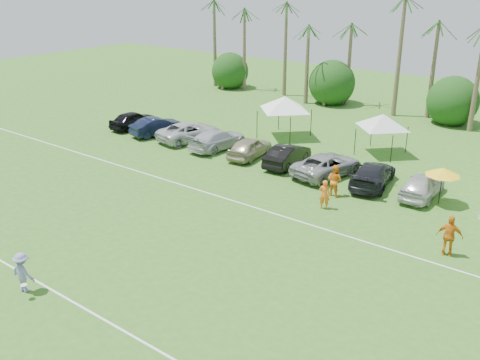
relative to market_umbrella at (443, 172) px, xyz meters
The scene contains 26 objects.
field_lines 17.07m from the market_umbrella, 130.60° to the right, with size 80.00×12.10×0.01m.
palm_tree_0 37.62m from the market_umbrella, 152.60° to the left, with size 2.40×2.40×8.90m.
palm_tree_1 33.46m from the market_umbrella, 148.58° to the left, with size 2.40×2.40×9.90m.
palm_tree_2 29.60m from the market_umbrella, 143.37° to the left, with size 2.40×2.40×10.90m.
palm_tree_4 23.44m from the market_umbrella, 131.28° to the left, with size 2.40×2.40×8.90m.
palm_tree_5 21.35m from the market_umbrella, 122.79° to the left, with size 2.40×2.40×9.90m.
palm_tree_6 19.88m from the market_umbrella, 112.33° to the left, with size 2.40×2.40×10.90m.
bush_tree_0 35.08m from the market_umbrella, 148.89° to the left, with size 4.00×4.00×4.00m.
bush_tree_1 24.88m from the market_umbrella, 133.22° to the left, with size 4.00×4.00×4.00m.
bush_tree_2 18.81m from the market_umbrella, 105.52° to the left, with size 4.00×4.00×4.00m.
sideline_player_a 6.83m from the market_umbrella, 137.10° to the right, with size 0.62×0.41×1.71m, color orange.
sideline_player_b 6.05m from the market_umbrella, 154.82° to the right, with size 0.93×0.72×1.91m, color orange.
sideline_player_c 6.27m from the market_umbrella, 68.19° to the right, with size 1.18×0.49×2.01m, color orange.
canopy_tent_left 15.56m from the market_umbrella, 158.11° to the left, with size 4.78×4.78×3.88m.
canopy_tent_right 9.20m from the market_umbrella, 134.83° to the left, with size 4.29×4.29×3.48m.
market_umbrella is the anchor object (origin of this frame).
frisbee_player 22.34m from the market_umbrella, 118.71° to the right, with size 1.26×0.87×1.78m.
parked_car_0 26.01m from the market_umbrella, behind, with size 1.74×4.31×1.47m, color black.
parked_car_1 22.91m from the market_umbrella, behind, with size 1.56×4.46×1.47m, color black.
parked_car_2 19.82m from the market_umbrella, behind, with size 2.44×5.29×1.47m, color silver.
parked_car_3 16.72m from the market_umbrella, behind, with size 2.06×5.07×1.47m, color #B5B5BB.
parked_car_4 13.63m from the market_umbrella, behind, with size 1.74×4.31×1.47m, color tan.
parked_car_5 10.55m from the market_umbrella, behind, with size 1.56×4.46×1.47m, color black.
parked_car_6 7.47m from the market_umbrella, behind, with size 2.44×5.29×1.47m, color #969797.
parked_car_7 4.46m from the market_umbrella, behind, with size 2.06×5.07×1.47m, color black.
parked_car_8 1.75m from the market_umbrella, 162.01° to the left, with size 1.74×4.31×1.47m, color silver.
Camera 1 is at (19.09, -8.42, 12.49)m, focal length 40.00 mm.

